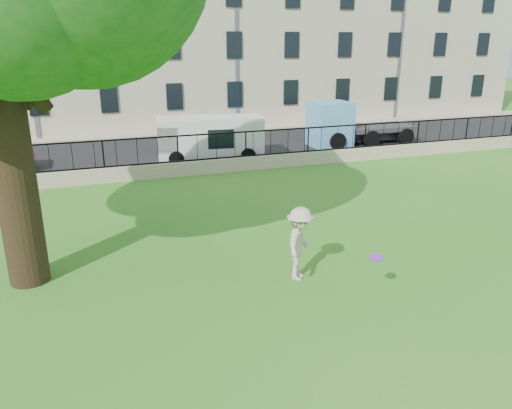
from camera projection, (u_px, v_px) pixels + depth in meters
name	position (u px, v px, depth m)	size (l,w,h in m)	color
ground	(293.00, 315.00, 10.45)	(120.00, 120.00, 0.00)	#2D761C
retaining_wall	(179.00, 169.00, 21.08)	(50.00, 0.40, 0.60)	tan
iron_railing	(178.00, 149.00, 20.82)	(50.00, 0.05, 1.13)	black
street	(161.00, 153.00, 25.38)	(60.00, 9.00, 0.01)	black
sidewalk	(146.00, 135.00, 30.01)	(60.00, 1.40, 0.12)	tan
building_row	(127.00, 17.00, 32.93)	(56.40, 10.40, 13.80)	#C0B898
man	(300.00, 244.00, 11.77)	(1.16, 0.67, 1.80)	beige
frisbee	(376.00, 258.00, 10.73)	(0.27, 0.27, 0.03)	purple
white_van	(210.00, 139.00, 23.64)	(4.90, 1.91, 2.06)	silver
blue_truck	(360.00, 123.00, 27.29)	(5.67, 2.01, 2.38)	#63B2E8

